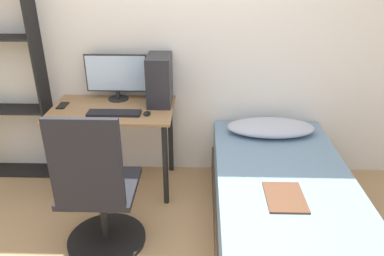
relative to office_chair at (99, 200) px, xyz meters
name	(u,v)px	position (x,y,z in m)	size (l,w,h in m)	color
wall_back	(162,36)	(0.33, 1.13, 0.85)	(8.00, 0.05, 2.50)	silver
desk	(113,121)	(-0.06, 0.80, 0.21)	(1.00, 0.61, 0.73)	#997047
office_chair	(99,200)	(0.00, 0.00, 0.00)	(0.55, 0.55, 1.06)	black
bed	(282,208)	(1.25, 0.16, -0.16)	(0.96, 1.89, 0.50)	#4C3D2D
pillow	(271,127)	(1.25, 0.84, 0.15)	(0.73, 0.36, 0.11)	#B2B7C6
magazine	(285,197)	(1.20, -0.07, 0.10)	(0.24, 0.32, 0.01)	#56331E
monitor	(116,75)	(-0.05, 1.00, 0.54)	(0.52, 0.17, 0.39)	black
keyboard	(114,113)	(-0.02, 0.67, 0.34)	(0.42, 0.12, 0.02)	black
pc_tower	(160,80)	(0.32, 0.92, 0.53)	(0.19, 0.32, 0.41)	#232328
mouse	(147,113)	(0.24, 0.67, 0.34)	(0.06, 0.09, 0.02)	black
phone	(63,105)	(-0.48, 0.83, 0.33)	(0.07, 0.14, 0.01)	black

